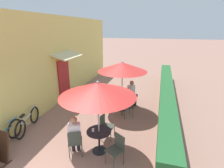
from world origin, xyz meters
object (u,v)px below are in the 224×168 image
patio_umbrella_mid (122,67)px  cafe_chair_mid_right (130,95)px  cafe_chair_near_back (75,141)px  coffee_cup_near (93,130)px  bicycle_second (28,121)px  bicycle_leaning (3,137)px  patio_table_mid (122,100)px  cafe_chair_mid_left (129,105)px  patio_table_near (99,137)px  seated_patron_near_back (75,133)px  cafe_chair_near_left (117,147)px  seated_patron_mid_right (132,92)px  cafe_chair_mid_back (106,98)px  cafe_chair_near_right (105,124)px  patio_umbrella_near (98,89)px  coffee_cup_mid (122,94)px

patio_umbrella_mid → cafe_chair_mid_right: bearing=68.1°
cafe_chair_near_back → coffee_cup_near: 0.60m
bicycle_second → bicycle_leaning: bearing=-105.7°
patio_table_mid → patio_umbrella_mid: 1.52m
bicycle_second → cafe_chair_near_back: bearing=-32.4°
cafe_chair_mid_left → patio_table_near: bearing=137.3°
seated_patron_near_back → cafe_chair_mid_left: 2.93m
cafe_chair_near_left → patio_umbrella_mid: 3.69m
cafe_chair_near_back → patio_table_mid: (0.63, 3.36, -0.01)m
seated_patron_mid_right → cafe_chair_mid_back: seated_patron_mid_right is taller
cafe_chair_near_right → patio_table_mid: cafe_chair_near_right is taller
cafe_chair_mid_left → cafe_chair_mid_right: (-0.17, 1.22, 0.00)m
cafe_chair_near_right → bicycle_leaning: 3.24m
cafe_chair_near_right → cafe_chair_near_back: bearing=-23.8°
seated_patron_near_back → patio_table_mid: bearing=52.2°
patio_umbrella_mid → patio_table_mid: bearing=-90.0°
cafe_chair_near_left → patio_umbrella_near: bearing=6.2°
seated_patron_near_back → coffee_cup_near: size_ratio=13.89×
patio_umbrella_mid → bicycle_leaning: 4.99m
cafe_chair_mid_right → coffee_cup_mid: bearing=3.2°
cafe_chair_near_left → patio_table_mid: (-0.61, 3.31, -0.01)m
cafe_chair_near_back → coffee_cup_near: (0.44, 0.32, 0.24)m
cafe_chair_near_left → cafe_chair_near_back: (-1.23, -0.05, 0.00)m
cafe_chair_near_right → cafe_chair_mid_back: size_ratio=1.00×
patio_umbrella_near → cafe_chair_near_back: patio_umbrella_near is taller
patio_table_near → patio_umbrella_near: 1.52m
patio_umbrella_near → coffee_cup_near: patio_umbrella_near is taller
cafe_chair_mid_left → bicycle_second: bearing=88.8°
patio_umbrella_near → bicycle_second: patio_umbrella_near is taller
coffee_cup_near → bicycle_leaning: 2.90m
seated_patron_near_back → seated_patron_mid_right: size_ratio=1.00×
cafe_chair_near_left → cafe_chair_mid_left: same height
cafe_chair_mid_left → bicycle_second: 3.96m
cafe_chair_mid_back → coffee_cup_mid: (0.69, 0.16, 0.24)m
cafe_chair_near_back → coffee_cup_near: size_ratio=9.67×
seated_patron_near_back → cafe_chair_mid_right: (0.94, 3.92, -0.17)m
cafe_chair_near_left → seated_patron_mid_right: size_ratio=0.70×
cafe_chair_near_right → patio_table_mid: bearing=-177.3°
seated_patron_near_back → cafe_chair_mid_back: size_ratio=1.44×
patio_table_near → cafe_chair_near_right: bearing=92.2°
cafe_chair_near_right → cafe_chair_mid_left: bearing=167.9°
patio_table_mid → bicycle_leaning: size_ratio=0.43×
coffee_cup_near → cafe_chair_mid_right: size_ratio=0.10×
seated_patron_mid_right → cafe_chair_mid_back: size_ratio=1.44×
seated_patron_near_back → bicycle_leaning: 2.37m
patio_umbrella_near → patio_umbrella_mid: bearing=89.6°
patio_table_mid → cafe_chair_mid_back: size_ratio=0.85×
cafe_chair_near_right → bicycle_second: 2.93m
patio_table_near → cafe_chair_near_back: (-0.60, -0.38, 0.01)m
cafe_chair_near_back → patio_umbrella_mid: size_ratio=0.38×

